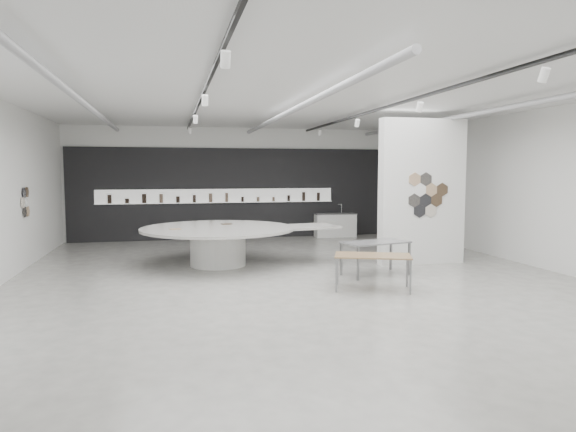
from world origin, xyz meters
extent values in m
cube|color=#A9A79F|center=(0.00, 0.00, -0.01)|extent=(12.00, 14.00, 0.01)
cube|color=silver|center=(0.00, 0.00, 3.80)|extent=(12.00, 14.00, 0.01)
cube|color=white|center=(0.00, 7.00, 1.90)|extent=(12.00, 0.01, 3.80)
cube|color=white|center=(0.00, -7.00, 1.90)|extent=(12.00, 0.01, 3.80)
cube|color=white|center=(6.00, 0.00, 1.90)|extent=(0.01, 14.00, 3.80)
cylinder|color=#939396|center=(-4.20, 0.50, 3.62)|extent=(0.12, 12.00, 0.12)
cylinder|color=#939396|center=(0.00, 0.50, 3.62)|extent=(0.12, 12.00, 0.12)
cylinder|color=#939396|center=(4.20, 0.50, 3.62)|extent=(0.12, 12.00, 0.12)
cube|color=black|center=(-2.00, 0.00, 3.70)|extent=(0.05, 13.00, 0.06)
cylinder|color=white|center=(-2.00, -5.00, 3.52)|extent=(0.11, 0.18, 0.21)
cylinder|color=white|center=(-2.00, -1.70, 3.52)|extent=(0.11, 0.18, 0.21)
cylinder|color=white|center=(-2.00, 1.60, 3.52)|extent=(0.11, 0.18, 0.21)
cylinder|color=white|center=(-2.00, 4.90, 3.52)|extent=(0.11, 0.18, 0.21)
cube|color=black|center=(2.00, 0.00, 3.70)|extent=(0.05, 13.00, 0.06)
cylinder|color=white|center=(2.00, -5.00, 3.52)|extent=(0.11, 0.18, 0.21)
cylinder|color=white|center=(2.00, -1.70, 3.52)|extent=(0.11, 0.18, 0.21)
cylinder|color=white|center=(2.00, 1.60, 3.52)|extent=(0.11, 0.18, 0.21)
cylinder|color=white|center=(2.00, 4.90, 3.52)|extent=(0.11, 0.18, 0.21)
cylinder|color=black|center=(-5.97, 2.50, 1.35)|extent=(0.03, 0.28, 0.28)
cylinder|color=tan|center=(-5.97, 2.76, 1.35)|extent=(0.03, 0.28, 0.28)
cylinder|color=white|center=(-5.97, 2.63, 1.58)|extent=(0.03, 0.28, 0.28)
cylinder|color=beige|center=(-5.97, 2.37, 1.58)|extent=(0.03, 0.28, 0.28)
cylinder|color=black|center=(-5.97, 2.50, 1.81)|extent=(0.03, 0.28, 0.28)
cylinder|color=#473523|center=(-5.97, 2.76, 1.81)|extent=(0.03, 0.28, 0.28)
cube|color=black|center=(0.00, 6.94, 1.55)|extent=(11.80, 0.10, 3.10)
cube|color=white|center=(-1.00, 6.87, 1.48)|extent=(8.00, 0.06, 0.46)
cube|color=white|center=(-1.00, 6.81, 1.25)|extent=(8.00, 0.18, 0.02)
cylinder|color=black|center=(-4.53, 6.81, 1.41)|extent=(0.13, 0.13, 0.29)
cylinder|color=black|center=(-3.99, 6.81, 1.34)|extent=(0.13, 0.13, 0.15)
cylinder|color=black|center=(-3.44, 6.81, 1.42)|extent=(0.14, 0.14, 0.30)
cylinder|color=brown|center=(-2.90, 6.81, 1.41)|extent=(0.12, 0.12, 0.29)
cylinder|color=black|center=(-2.36, 6.81, 1.37)|extent=(0.12, 0.12, 0.21)
cylinder|color=black|center=(-1.81, 6.81, 1.39)|extent=(0.10, 0.10, 0.25)
cylinder|color=brown|center=(-1.27, 6.81, 1.42)|extent=(0.12, 0.12, 0.30)
cylinder|color=brown|center=(-0.73, 6.81, 1.42)|extent=(0.10, 0.10, 0.31)
cylinder|color=black|center=(-0.19, 6.81, 1.35)|extent=(0.09, 0.09, 0.17)
cylinder|color=brown|center=(0.36, 6.81, 1.35)|extent=(0.10, 0.10, 0.16)
cylinder|color=brown|center=(0.90, 6.81, 1.34)|extent=(0.09, 0.09, 0.15)
cylinder|color=black|center=(1.44, 6.81, 1.37)|extent=(0.09, 0.09, 0.21)
cylinder|color=black|center=(1.99, 6.81, 1.42)|extent=(0.11, 0.11, 0.31)
cylinder|color=black|center=(2.53, 6.81, 1.41)|extent=(0.11, 0.11, 0.29)
cube|color=white|center=(3.50, 1.00, 1.80)|extent=(2.20, 0.35, 3.60)
cylinder|color=black|center=(3.50, 0.81, 1.60)|extent=(0.34, 0.03, 0.34)
cylinder|color=#473523|center=(3.80, 0.81, 1.60)|extent=(0.34, 0.03, 0.34)
cylinder|color=black|center=(3.20, 0.81, 1.60)|extent=(0.34, 0.03, 0.34)
cylinder|color=tan|center=(3.65, 0.81, 1.86)|extent=(0.34, 0.03, 0.34)
cylinder|color=white|center=(3.35, 0.81, 1.86)|extent=(0.34, 0.03, 0.34)
cylinder|color=beige|center=(3.65, 0.81, 1.34)|extent=(0.34, 0.03, 0.34)
cylinder|color=black|center=(3.35, 0.81, 1.34)|extent=(0.34, 0.03, 0.34)
cylinder|color=#473523|center=(3.95, 0.81, 1.86)|extent=(0.34, 0.03, 0.34)
cylinder|color=black|center=(3.50, 0.81, 2.12)|extent=(0.34, 0.03, 0.34)
cylinder|color=tan|center=(3.20, 0.81, 2.12)|extent=(0.34, 0.03, 0.34)
cylinder|color=white|center=(-1.49, 1.86, 0.44)|extent=(1.59, 1.59, 0.88)
cylinder|color=#A8A59E|center=(-1.49, 1.86, 0.91)|extent=(4.39, 4.39, 0.06)
cube|color=#A8A59E|center=(0.65, 1.75, 0.92)|extent=(1.83, 1.34, 0.06)
cube|color=tan|center=(-2.51, 1.66, 0.95)|extent=(0.29, 0.23, 0.01)
cube|color=#473523|center=(-1.20, 2.55, 0.95)|extent=(0.29, 0.23, 0.01)
cube|color=olive|center=(1.22, -1.41, 0.67)|extent=(1.62, 1.20, 0.03)
cube|color=slate|center=(0.46, -1.47, 0.33)|extent=(0.05, 0.05, 0.66)
cube|color=slate|center=(0.69, -0.85, 0.33)|extent=(0.05, 0.05, 0.66)
cube|color=slate|center=(1.76, -1.96, 0.33)|extent=(0.05, 0.05, 0.66)
cube|color=slate|center=(1.99, -1.34, 0.33)|extent=(0.05, 0.05, 0.66)
cube|color=slate|center=(1.83, -0.10, 0.74)|extent=(1.60, 1.07, 0.03)
cube|color=slate|center=(1.23, -0.58, 0.36)|extent=(0.05, 0.05, 0.72)
cube|color=slate|center=(1.08, 0.05, 0.36)|extent=(0.05, 0.05, 0.72)
cube|color=slate|center=(2.58, -0.24, 0.36)|extent=(0.05, 0.05, 0.72)
cube|color=slate|center=(2.42, 0.38, 0.36)|extent=(0.05, 0.05, 0.72)
cube|color=white|center=(3.06, 6.51, 0.40)|extent=(1.44, 0.58, 0.80)
cube|color=slate|center=(3.06, 6.51, 0.81)|extent=(1.48, 0.62, 0.03)
cylinder|color=silver|center=(3.33, 6.63, 0.99)|extent=(0.02, 0.02, 0.32)
cylinder|color=silver|center=(3.26, 6.63, 1.14)|extent=(0.14, 0.03, 0.02)
camera|label=1|loc=(-2.61, -10.68, 2.31)|focal=32.00mm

